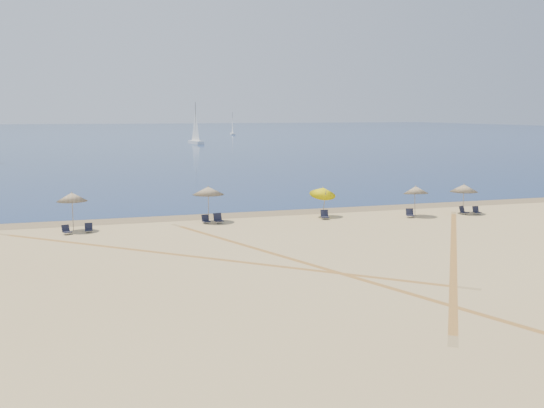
% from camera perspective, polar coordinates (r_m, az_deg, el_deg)
% --- Properties ---
extents(ground, '(160.00, 160.00, 0.00)m').
position_cam_1_polar(ground, '(25.29, 13.83, -9.22)').
color(ground, tan).
rests_on(ground, ground).
extents(ocean, '(500.00, 500.00, 0.00)m').
position_cam_1_polar(ocean, '(245.99, -14.49, 6.32)').
color(ocean, '#0C2151').
rests_on(ocean, ground).
extents(wet_sand, '(500.00, 500.00, 0.00)m').
position_cam_1_polar(wet_sand, '(46.93, -1.46, -0.89)').
color(wet_sand, olive).
rests_on(wet_sand, ground).
extents(umbrella_1, '(1.94, 1.94, 2.55)m').
position_cam_1_polar(umbrella_1, '(41.72, -17.80, 0.61)').
color(umbrella_1, gray).
rests_on(umbrella_1, ground).
extents(umbrella_2, '(2.20, 2.20, 2.53)m').
position_cam_1_polar(umbrella_2, '(43.33, -5.84, 1.21)').
color(umbrella_2, gray).
rests_on(umbrella_2, ground).
extents(umbrella_3, '(1.91, 1.99, 2.44)m').
position_cam_1_polar(umbrella_3, '(45.40, 4.67, 1.17)').
color(umbrella_3, gray).
rests_on(umbrella_3, ground).
extents(umbrella_4, '(1.87, 1.91, 2.30)m').
position_cam_1_polar(umbrella_4, '(46.72, 12.99, 1.26)').
color(umbrella_4, gray).
rests_on(umbrella_4, ground).
extents(umbrella_5, '(2.06, 2.06, 2.26)m').
position_cam_1_polar(umbrella_5, '(48.96, 17.12, 1.39)').
color(umbrella_5, gray).
rests_on(umbrella_5, ground).
extents(chair_2, '(0.68, 0.72, 0.59)m').
position_cam_1_polar(chair_2, '(41.04, -18.26, -2.29)').
color(chair_2, black).
rests_on(chair_2, ground).
extents(chair_3, '(0.49, 0.57, 0.59)m').
position_cam_1_polar(chair_3, '(41.30, -16.39, -2.14)').
color(chair_3, black).
rests_on(chair_3, ground).
extents(chair_4, '(0.58, 0.65, 0.60)m').
position_cam_1_polar(chair_4, '(43.02, -6.07, -1.43)').
color(chair_4, black).
rests_on(chair_4, ground).
extents(chair_5, '(0.64, 0.73, 0.69)m').
position_cam_1_polar(chair_5, '(43.01, -4.94, -1.36)').
color(chair_5, black).
rests_on(chair_5, ground).
extents(chair_6, '(0.66, 0.74, 0.66)m').
position_cam_1_polar(chair_6, '(44.65, 4.83, -1.02)').
color(chair_6, black).
rests_on(chair_6, ground).
extents(chair_7, '(0.70, 0.76, 0.64)m').
position_cam_1_polar(chair_7, '(46.31, 12.48, -0.86)').
color(chair_7, black).
rests_on(chair_7, ground).
extents(chair_8, '(0.70, 0.75, 0.63)m').
position_cam_1_polar(chair_8, '(48.71, 17.06, -0.59)').
color(chair_8, black).
rests_on(chair_8, ground).
extents(chair_9, '(0.51, 0.59, 0.59)m').
position_cam_1_polar(chair_9, '(49.11, 18.16, -0.59)').
color(chair_9, black).
rests_on(chair_9, ground).
extents(sailboat_1, '(2.85, 6.95, 10.06)m').
position_cam_1_polar(sailboat_1, '(154.29, -6.98, 6.61)').
color(sailboat_1, white).
rests_on(sailboat_1, ocean).
extents(sailboat_2, '(1.93, 5.29, 7.70)m').
position_cam_1_polar(sailboat_2, '(216.52, -3.63, 6.95)').
color(sailboat_2, white).
rests_on(sailboat_2, ocean).
extents(tire_tracks, '(53.64, 43.17, 0.00)m').
position_cam_1_polar(tire_tracks, '(32.90, 4.54, -4.91)').
color(tire_tracks, tan).
rests_on(tire_tracks, ground).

